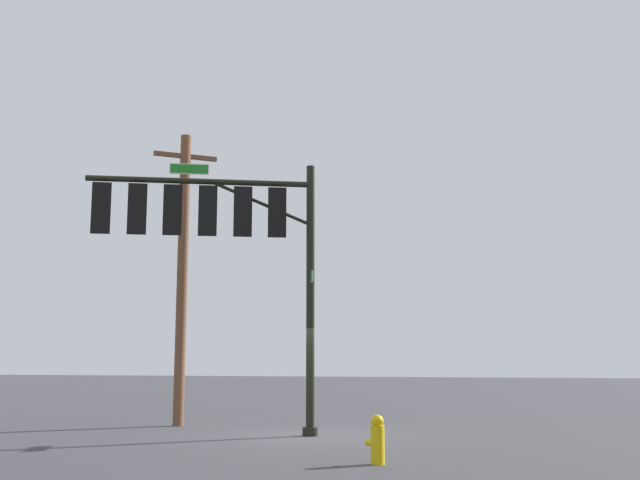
{
  "coord_description": "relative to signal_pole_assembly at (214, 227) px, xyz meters",
  "views": [
    {
      "loc": [
        -4.6,
        17.69,
        1.77
      ],
      "look_at": [
        -0.19,
        -0.2,
        4.66
      ],
      "focal_mm": 42.8,
      "sensor_mm": 36.0,
      "label": 1
    }
  ],
  "objects": [
    {
      "name": "fire_hydrant",
      "position": [
        -4.53,
        3.61,
        -4.5
      ],
      "size": [
        0.33,
        0.24,
        0.83
      ],
      "color": "#DEBC0E",
      "rests_on": "ground_plane"
    },
    {
      "name": "utility_pole",
      "position": [
        1.95,
        -2.61,
        -0.75
      ],
      "size": [
        1.51,
        1.17,
        8.07
      ],
      "color": "brown",
      "rests_on": "ground_plane"
    },
    {
      "name": "signal_pole_assembly",
      "position": [
        0.0,
        0.0,
        0.0
      ],
      "size": [
        5.19,
        2.55,
        6.48
      ],
      "color": "black",
      "rests_on": "ground_plane"
    },
    {
      "name": "ground_plane",
      "position": [
        -2.18,
        -0.83,
        -4.91
      ],
      "size": [
        120.0,
        120.0,
        0.0
      ],
      "primitive_type": "plane",
      "color": "#3C3B3F"
    }
  ]
}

